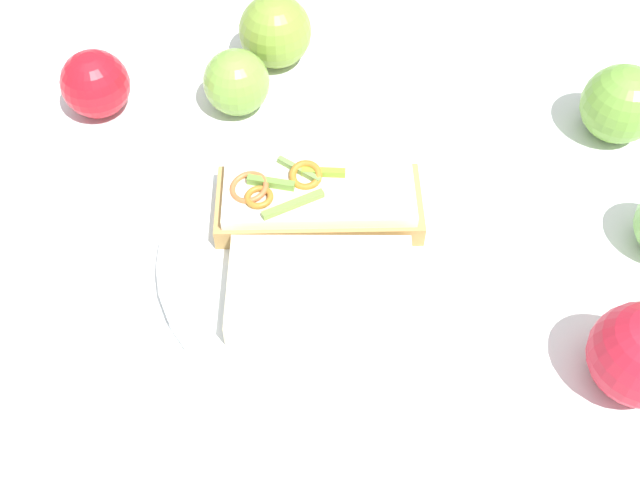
# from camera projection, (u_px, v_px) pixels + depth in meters

# --- Properties ---
(ground_plane) EXTENTS (2.00, 2.00, 0.00)m
(ground_plane) POSITION_uv_depth(u_px,v_px,m) (320.00, 262.00, 0.71)
(ground_plane) COLOR white
(ground_plane) RESTS_ON ground
(plate) EXTENTS (0.29, 0.29, 0.01)m
(plate) POSITION_uv_depth(u_px,v_px,m) (320.00, 258.00, 0.70)
(plate) COLOR white
(plate) RESTS_ON ground_plane
(sandwich) EXTENTS (0.20, 0.16, 0.05)m
(sandwich) POSITION_uv_depth(u_px,v_px,m) (317.00, 201.00, 0.71)
(sandwich) COLOR tan
(sandwich) RESTS_ON plate
(bread_slice_side) EXTENTS (0.18, 0.16, 0.03)m
(bread_slice_side) POSITION_uv_depth(u_px,v_px,m) (321.00, 289.00, 0.66)
(bread_slice_side) COLOR beige
(bread_slice_side) RESTS_ON plate
(apple_0) EXTENTS (0.10, 0.10, 0.08)m
(apple_0) POSITION_uv_depth(u_px,v_px,m) (275.00, 31.00, 0.85)
(apple_0) COLOR olive
(apple_0) RESTS_ON ground_plane
(apple_1) EXTENTS (0.08, 0.08, 0.07)m
(apple_1) POSITION_uv_depth(u_px,v_px,m) (236.00, 82.00, 0.81)
(apple_1) COLOR #7AAA40
(apple_1) RESTS_ON ground_plane
(apple_4) EXTENTS (0.10, 0.10, 0.07)m
(apple_4) POSITION_uv_depth(u_px,v_px,m) (95.00, 84.00, 0.80)
(apple_4) COLOR red
(apple_4) RESTS_ON ground_plane
(apple_5) EXTENTS (0.10, 0.10, 0.08)m
(apple_5) POSITION_uv_depth(u_px,v_px,m) (623.00, 106.00, 0.78)
(apple_5) COLOR #6DA33A
(apple_5) RESTS_ON ground_plane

